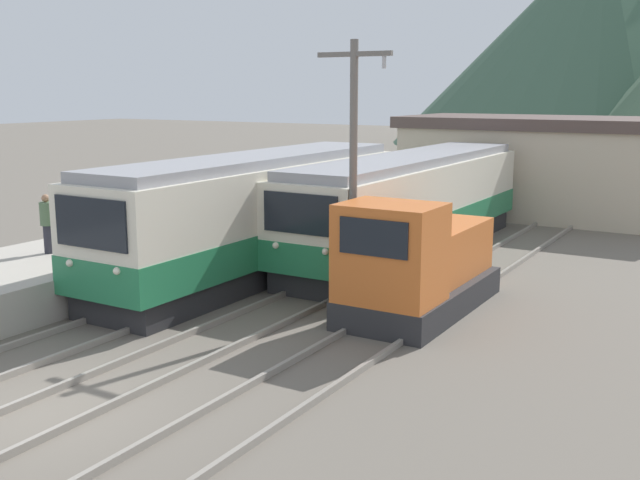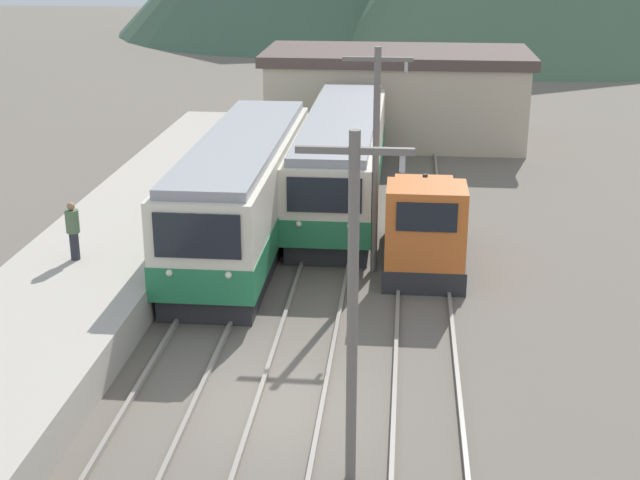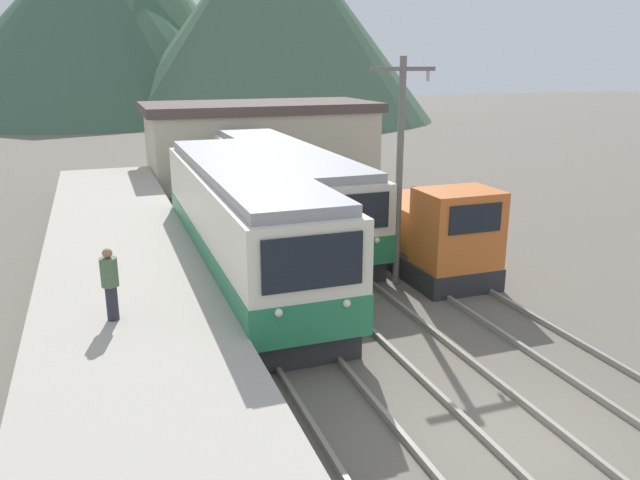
% 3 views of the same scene
% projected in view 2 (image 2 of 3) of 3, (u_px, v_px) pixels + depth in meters
% --- Properties ---
extents(ground_plane, '(200.00, 200.00, 0.00)m').
position_uv_depth(ground_plane, '(280.00, 407.00, 19.47)').
color(ground_plane, '#665E54').
extents(platform_left, '(4.50, 54.00, 1.04)m').
position_uv_depth(platform_left, '(3.00, 373.00, 19.87)').
color(platform_left, '#ADA599').
rests_on(platform_left, ground).
extents(track_left, '(1.54, 60.00, 0.14)m').
position_uv_depth(track_left, '(164.00, 398.00, 19.69)').
color(track_left, gray).
rests_on(track_left, ground).
extents(track_center, '(1.54, 60.00, 0.14)m').
position_uv_depth(track_center, '(289.00, 405.00, 19.43)').
color(track_center, gray).
rests_on(track_center, ground).
extents(track_right, '(1.54, 60.00, 0.14)m').
position_uv_depth(track_right, '(427.00, 411.00, 19.16)').
color(track_right, gray).
rests_on(track_right, ground).
extents(commuter_train_left, '(2.84, 12.98, 3.66)m').
position_uv_depth(commuter_train_left, '(243.00, 196.00, 28.70)').
color(commuter_train_left, '#28282B').
rests_on(commuter_train_left, ground).
extents(commuter_train_center, '(2.84, 14.25, 3.41)m').
position_uv_depth(commuter_train_center, '(342.00, 162.00, 33.29)').
color(commuter_train_center, '#28282B').
rests_on(commuter_train_center, ground).
extents(shunting_locomotive, '(2.40, 5.55, 3.00)m').
position_uv_depth(shunting_locomotive, '(424.00, 228.00, 27.21)').
color(shunting_locomotive, '#28282B').
rests_on(shunting_locomotive, ground).
extents(catenary_mast_near, '(2.00, 0.20, 6.75)m').
position_uv_depth(catenary_mast_near, '(353.00, 300.00, 15.74)').
color(catenary_mast_near, slate).
rests_on(catenary_mast_near, ground).
extents(catenary_mast_mid, '(2.00, 0.20, 6.75)m').
position_uv_depth(catenary_mast_mid, '(376.00, 153.00, 25.93)').
color(catenary_mast_mid, slate).
rests_on(catenary_mast_mid, ground).
extents(person_on_platform, '(0.38, 0.38, 1.68)m').
position_uv_depth(person_on_platform, '(73.00, 229.00, 24.88)').
color(person_on_platform, '#282833').
rests_on(person_on_platform, platform_left).
extents(station_building, '(12.60, 6.30, 4.38)m').
position_uv_depth(station_building, '(396.00, 96.00, 42.95)').
color(station_building, beige).
rests_on(station_building, ground).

